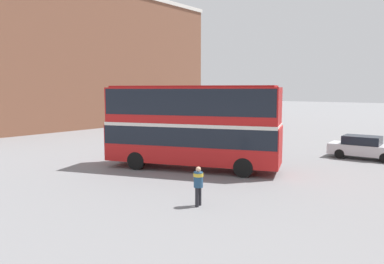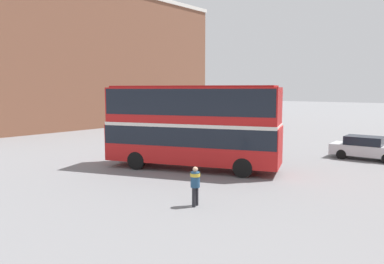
{
  "view_description": "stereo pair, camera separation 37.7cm",
  "coord_description": "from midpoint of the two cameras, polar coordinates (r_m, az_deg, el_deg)",
  "views": [
    {
      "loc": [
        14.9,
        -17.67,
        4.64
      ],
      "look_at": [
        1.53,
        -0.9,
        2.18
      ],
      "focal_mm": 35.0,
      "sensor_mm": 36.0,
      "label": 1
    },
    {
      "loc": [
        15.19,
        -17.43,
        4.64
      ],
      "look_at": [
        1.53,
        -0.9,
        2.18
      ],
      "focal_mm": 35.0,
      "sensor_mm": 36.0,
      "label": 2
    }
  ],
  "objects": [
    {
      "name": "ground_plane",
      "position": [
        23.58,
        -2.01,
        -4.8
      ],
      "size": [
        240.0,
        240.0,
        0.0
      ],
      "primitive_type": "plane",
      "color": "slate"
    },
    {
      "name": "building_row_left",
      "position": [
        51.63,
        -16.87,
        10.56
      ],
      "size": [
        11.92,
        36.9,
        16.99
      ],
      "color": "brown",
      "rests_on": "ground_plane"
    },
    {
      "name": "double_decker_bus",
      "position": [
        21.53,
        -0.5,
        1.56
      ],
      "size": [
        10.3,
        5.94,
        4.84
      ],
      "rotation": [
        0.0,
        0.0,
        0.36
      ],
      "color": "red",
      "rests_on": "ground_plane"
    },
    {
      "name": "pedestrian_foreground",
      "position": [
        14.93,
        0.24,
        -7.64
      ],
      "size": [
        0.46,
        0.46,
        1.6
      ],
      "rotation": [
        0.0,
        0.0,
        3.33
      ],
      "color": "#232328",
      "rests_on": "ground_plane"
    },
    {
      "name": "parked_car_kerb_near",
      "position": [
        27.46,
        24.35,
        -2.14
      ],
      "size": [
        4.52,
        2.09,
        1.53
      ],
      "rotation": [
        0.0,
        0.0,
        0.05
      ],
      "color": "silver",
      "rests_on": "ground_plane"
    }
  ]
}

